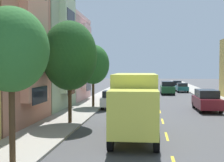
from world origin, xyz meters
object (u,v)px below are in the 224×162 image
Objects in this scene: parked_hatchback_teal at (182,87)px; moving_forest_sedan at (167,88)px; parked_suv_burgundy at (207,100)px; delivery_box_truck at (135,102)px; street_tree_third at (93,64)px; street_tree_second at (70,56)px; parked_pickup_white at (114,99)px; parked_hatchback_black at (177,85)px; street_tree_nearest at (11,50)px; parked_pickup_orange at (122,92)px.

moving_forest_sedan is (-2.60, -4.42, 0.23)m from parked_hatchback_teal.
delivery_box_truck is at bearing -118.23° from parked_suv_burgundy.
moving_forest_sedan is (8.20, 16.51, -3.26)m from street_tree_third.
parked_pickup_white is (2.02, 9.17, -3.90)m from street_tree_second.
delivery_box_truck is 1.54× the size of parked_suv_burgundy.
street_tree_nearest is at bearing -102.81° from parked_hatchback_black.
parked_hatchback_black is (10.85, 38.79, -3.97)m from street_tree_second.
parked_hatchback_black is 13.63m from moving_forest_sedan.
street_tree_nearest reaches higher than parked_suv_burgundy.
street_tree_third is at bearing -101.78° from parked_pickup_orange.
delivery_box_truck reaches higher than parked_suv_burgundy.
parked_suv_burgundy is 13.57m from parked_pickup_orange.
street_tree_second is at bearing -143.10° from parked_suv_burgundy.
delivery_box_truck reaches higher than parked_hatchback_black.
parked_suv_burgundy is at bearing -82.07° from moving_forest_sedan.
parked_suv_burgundy is 8.70m from parked_pickup_white.
street_tree_third reaches higher than parked_pickup_white.
parked_suv_burgundy is 17.61m from moving_forest_sedan.
street_tree_second is 8.93m from street_tree_third.
parked_pickup_white reaches higher than parked_hatchback_black.
street_tree_third is at bearing -109.95° from parked_hatchback_black.
parked_pickup_orange is (-2.61, 21.70, -1.15)m from delivery_box_truck.
street_tree_second is 1.72× the size of parked_hatchback_teal.
street_tree_second is at bearing -90.00° from street_tree_third.
moving_forest_sedan is (8.20, 34.34, -3.61)m from street_tree_nearest.
street_tree_second is 26.98m from moving_forest_sedan.
parked_pickup_white is at bearing -113.01° from parked_hatchback_teal.
parked_suv_burgundy is 0.91× the size of parked_pickup_white.
parked_hatchback_teal is (8.81, 11.41, -0.07)m from parked_pickup_orange.
delivery_box_truck is 33.70m from parked_hatchback_teal.
delivery_box_truck is at bearing -97.16° from moving_forest_sedan.
parked_suv_burgundy is at bearing -50.42° from parked_pickup_orange.
street_tree_nearest is at bearing -90.00° from street_tree_second.
parked_suv_burgundy reaches higher than parked_pickup_orange.
street_tree_second is 13.81m from parked_suv_burgundy.
parked_hatchback_black is (10.85, 47.71, -3.84)m from street_tree_nearest.
parked_hatchback_teal is at bearing 59.55° from moving_forest_sedan.
parked_pickup_orange is 1.11× the size of moving_forest_sedan.
delivery_box_truck is at bearing -100.61° from parked_hatchback_teal.
street_tree_second reaches higher than parked_hatchback_black.
parked_hatchback_black is 1.00× the size of parked_hatchback_teal.
street_tree_second is at bearing -107.87° from moving_forest_sedan.
parked_pickup_orange is 9.27m from parked_pickup_white.
parked_hatchback_black is (10.85, 29.88, -3.49)m from street_tree_third.
street_tree_third is 31.98m from parked_hatchback_black.
delivery_box_truck reaches higher than parked_pickup_orange.
parked_pickup_orange is (1.99, 27.35, -3.77)m from street_tree_nearest.
street_tree_nearest is 1.52× the size of parked_hatchback_teal.
parked_pickup_white is (2.02, 0.25, -3.42)m from street_tree_third.
parked_hatchback_teal is (-0.05, -8.95, 0.00)m from parked_hatchback_black.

